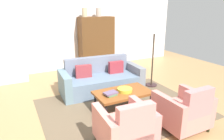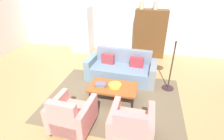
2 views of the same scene
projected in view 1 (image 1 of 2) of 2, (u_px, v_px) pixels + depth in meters
ground_plane at (106, 117)px, 4.22m from camera, size 10.98×10.98×0.00m
wall_back at (58, 29)px, 6.95m from camera, size 9.15×0.12×2.80m
area_rug at (122, 108)px, 4.59m from camera, size 3.40×2.60×0.01m
couch at (101, 80)px, 5.48m from camera, size 2.14×1.00×0.86m
coffee_table at (123, 93)px, 4.44m from camera, size 1.20×0.70×0.40m
armchair_left at (126, 129)px, 3.20m from camera, size 0.84×0.84×0.88m
armchair_right at (184, 112)px, 3.72m from camera, size 0.80×0.80×0.88m
fruit_bowl at (125, 90)px, 4.44m from camera, size 0.32×0.32×0.07m
book_stack at (111, 94)px, 4.25m from camera, size 0.30×0.22×0.07m
cabinet at (96, 43)px, 7.34m from camera, size 1.20×0.51×1.80m
vase_tall at (85, 12)px, 6.85m from camera, size 0.17×0.17×0.29m
vase_round at (98, 12)px, 7.06m from camera, size 0.17×0.17×0.29m
refrigerator at (10, 50)px, 6.04m from camera, size 0.80×0.73×1.85m
floor_lamp at (154, 34)px, 5.46m from camera, size 0.40×0.40×1.72m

